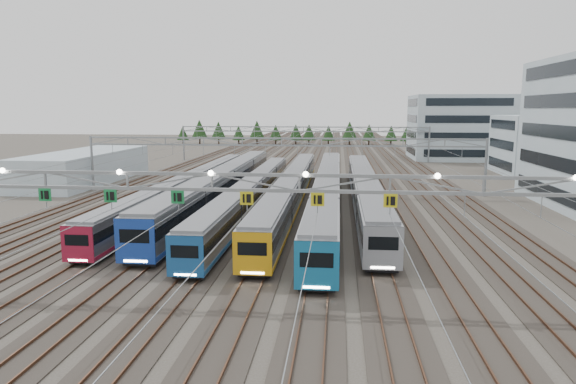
# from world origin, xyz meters

# --- Properties ---
(ground) EXTENTS (400.00, 400.00, 0.00)m
(ground) POSITION_xyz_m (0.00, 0.00, 0.00)
(ground) COLOR #47423A
(ground) RESTS_ON ground
(track_bed) EXTENTS (54.00, 260.00, 5.42)m
(track_bed) POSITION_xyz_m (0.00, 100.00, 1.49)
(track_bed) COLOR #2D2823
(track_bed) RESTS_ON ground
(train_a) EXTENTS (2.52, 58.97, 3.28)m
(train_a) POSITION_xyz_m (-11.25, 32.93, 1.89)
(train_a) COLOR black
(train_a) RESTS_ON ground
(train_b) EXTENTS (3.07, 58.53, 4.00)m
(train_b) POSITION_xyz_m (-6.75, 32.61, 2.25)
(train_b) COLOR black
(train_b) RESTS_ON ground
(train_c) EXTENTS (2.64, 54.49, 3.43)m
(train_c) POSITION_xyz_m (-2.25, 28.13, 1.96)
(train_c) COLOR black
(train_c) RESTS_ON ground
(train_d) EXTENTS (2.77, 59.75, 3.60)m
(train_d) POSITION_xyz_m (2.25, 31.53, 2.05)
(train_d) COLOR black
(train_d) RESTS_ON ground
(train_e) EXTENTS (2.89, 63.04, 3.76)m
(train_e) POSITION_xyz_m (6.75, 30.66, 2.13)
(train_e) COLOR black
(train_e) RESTS_ON ground
(train_f) EXTENTS (2.88, 53.91, 3.75)m
(train_f) POSITION_xyz_m (11.25, 30.62, 2.12)
(train_f) COLOR black
(train_f) RESTS_ON ground
(gantry_near) EXTENTS (56.36, 0.61, 8.08)m
(gantry_near) POSITION_xyz_m (-0.05, -0.12, 7.09)
(gantry_near) COLOR gray
(gantry_near) RESTS_ON ground
(gantry_mid) EXTENTS (56.36, 0.36, 8.00)m
(gantry_mid) POSITION_xyz_m (0.00, 40.00, 6.39)
(gantry_mid) COLOR gray
(gantry_mid) RESTS_ON ground
(gantry_far) EXTENTS (56.36, 0.36, 8.00)m
(gantry_far) POSITION_xyz_m (0.00, 85.00, 6.39)
(gantry_far) COLOR gray
(gantry_far) RESTS_ON ground
(depot_bldg_mid) EXTENTS (14.00, 16.00, 10.68)m
(depot_bldg_mid) POSITION_xyz_m (44.55, 65.44, 5.34)
(depot_bldg_mid) COLOR #A9BFC9
(depot_bldg_mid) RESTS_ON ground
(depot_bldg_north) EXTENTS (22.00, 18.00, 15.05)m
(depot_bldg_north) POSITION_xyz_m (36.37, 94.51, 7.52)
(depot_bldg_north) COLOR #A9BFC9
(depot_bldg_north) RESTS_ON ground
(west_shed) EXTENTS (10.00, 30.00, 4.93)m
(west_shed) POSITION_xyz_m (-33.54, 48.58, 2.46)
(west_shed) COLOR #A9BFC9
(west_shed) RESTS_ON ground
(treeline) EXTENTS (100.10, 5.60, 7.02)m
(treeline) POSITION_xyz_m (2.25, 139.11, 4.23)
(treeline) COLOR #332114
(treeline) RESTS_ON ground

